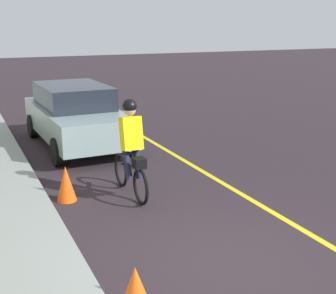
{
  "coord_description": "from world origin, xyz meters",
  "views": [
    {
      "loc": [
        -4.69,
        3.1,
        3.14
      ],
      "look_at": [
        2.56,
        -0.22,
        1.0
      ],
      "focal_mm": 49.93,
      "sensor_mm": 36.0,
      "label": 1
    }
  ],
  "objects_px": {
    "cyclist_lead": "(131,149)",
    "traffic_cone_near": "(135,287)",
    "traffic_cone_far": "(66,184)",
    "parked_sedan_rear": "(75,115)"
  },
  "relations": [
    {
      "from": "cyclist_lead",
      "to": "parked_sedan_rear",
      "type": "bearing_deg",
      "value": 0.18
    },
    {
      "from": "cyclist_lead",
      "to": "traffic_cone_far",
      "type": "bearing_deg",
      "value": 76.29
    },
    {
      "from": "traffic_cone_far",
      "to": "cyclist_lead",
      "type": "bearing_deg",
      "value": -103.4
    },
    {
      "from": "traffic_cone_far",
      "to": "traffic_cone_near",
      "type": "bearing_deg",
      "value": 179.53
    },
    {
      "from": "cyclist_lead",
      "to": "traffic_cone_near",
      "type": "relative_size",
      "value": 3.61
    },
    {
      "from": "parked_sedan_rear",
      "to": "traffic_cone_near",
      "type": "distance_m",
      "value": 7.49
    },
    {
      "from": "cyclist_lead",
      "to": "traffic_cone_near",
      "type": "xyz_separation_m",
      "value": [
        -3.32,
        1.19,
        -0.66
      ]
    },
    {
      "from": "cyclist_lead",
      "to": "parked_sedan_rear",
      "type": "height_order",
      "value": "cyclist_lead"
    },
    {
      "from": "cyclist_lead",
      "to": "traffic_cone_far",
      "type": "height_order",
      "value": "cyclist_lead"
    },
    {
      "from": "parked_sedan_rear",
      "to": "traffic_cone_near",
      "type": "xyz_separation_m",
      "value": [
        -7.38,
        1.15,
        -0.57
      ]
    }
  ]
}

